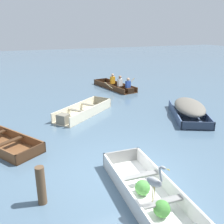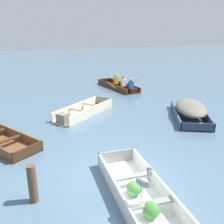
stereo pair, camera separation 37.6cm
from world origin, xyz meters
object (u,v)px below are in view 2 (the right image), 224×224
(skiff_cream_near_moored, at_px, (83,112))
(heron_on_dinghy, at_px, (144,182))
(dinghy_white_foreground, at_px, (143,199))
(skiff_slate_blue_far_moored, at_px, (190,109))
(mooring_post, at_px, (33,184))
(rowboat_dark_varnish_with_crew, at_px, (120,86))

(skiff_cream_near_moored, bearing_deg, heron_on_dinghy, -94.16)
(dinghy_white_foreground, height_order, skiff_cream_near_moored, skiff_cream_near_moored)
(skiff_cream_near_moored, xyz_separation_m, skiff_slate_blue_far_moored, (4.13, -1.93, 0.24))
(skiff_slate_blue_far_moored, bearing_deg, skiff_cream_near_moored, 154.92)
(skiff_cream_near_moored, height_order, heron_on_dinghy, heron_on_dinghy)
(heron_on_dinghy, xyz_separation_m, mooring_post, (-1.94, 1.33, -0.42))
(dinghy_white_foreground, xyz_separation_m, skiff_slate_blue_far_moored, (4.39, 4.18, 0.24))
(skiff_cream_near_moored, xyz_separation_m, heron_on_dinghy, (-0.47, -6.48, 0.71))
(skiff_slate_blue_far_moored, distance_m, heron_on_dinghy, 6.48)
(rowboat_dark_varnish_with_crew, bearing_deg, mooring_post, -122.59)
(skiff_cream_near_moored, relative_size, skiff_slate_blue_far_moored, 0.94)
(heron_on_dinghy, bearing_deg, skiff_slate_blue_far_moored, 44.63)
(skiff_slate_blue_far_moored, xyz_separation_m, mooring_post, (-6.55, -3.21, 0.05))
(rowboat_dark_varnish_with_crew, xyz_separation_m, mooring_post, (-5.81, -9.09, 0.25))
(rowboat_dark_varnish_with_crew, bearing_deg, skiff_slate_blue_far_moored, -82.86)
(rowboat_dark_varnish_with_crew, bearing_deg, dinghy_white_foreground, -110.00)
(skiff_slate_blue_far_moored, distance_m, mooring_post, 7.29)
(dinghy_white_foreground, height_order, skiff_slate_blue_far_moored, skiff_slate_blue_far_moored)
(skiff_slate_blue_far_moored, relative_size, rowboat_dark_varnish_with_crew, 0.89)
(mooring_post, bearing_deg, rowboat_dark_varnish_with_crew, 57.41)
(rowboat_dark_varnish_with_crew, distance_m, mooring_post, 10.79)
(skiff_cream_near_moored, relative_size, heron_on_dinghy, 3.62)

